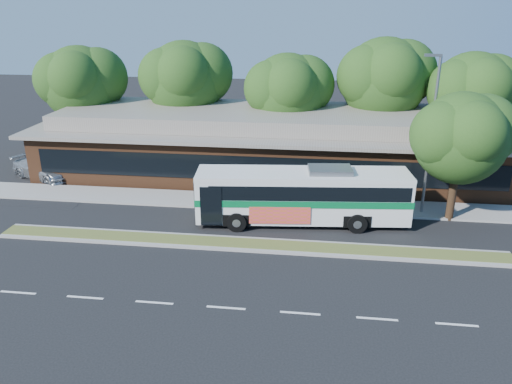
# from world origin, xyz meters

# --- Properties ---
(ground) EXTENTS (120.00, 120.00, 0.00)m
(ground) POSITION_xyz_m (0.00, 0.00, 0.00)
(ground) COLOR black
(ground) RESTS_ON ground
(median_strip) EXTENTS (26.00, 1.10, 0.15)m
(median_strip) POSITION_xyz_m (0.00, 0.60, 0.07)
(median_strip) COLOR #535926
(median_strip) RESTS_ON ground
(sidewalk) EXTENTS (44.00, 2.60, 0.12)m
(sidewalk) POSITION_xyz_m (0.00, 6.40, 0.06)
(sidewalk) COLOR gray
(sidewalk) RESTS_ON ground
(parking_lot) EXTENTS (14.00, 12.00, 0.01)m
(parking_lot) POSITION_xyz_m (-18.00, 10.00, 0.01)
(parking_lot) COLOR black
(parking_lot) RESTS_ON ground
(plaza_building) EXTENTS (33.20, 11.20, 4.45)m
(plaza_building) POSITION_xyz_m (0.00, 12.99, 2.13)
(plaza_building) COLOR brown
(plaza_building) RESTS_ON ground
(lamp_post) EXTENTS (0.93, 0.18, 9.07)m
(lamp_post) POSITION_xyz_m (9.56, 6.00, 4.90)
(lamp_post) COLOR slate
(lamp_post) RESTS_ON ground
(tree_bg_a) EXTENTS (6.47, 5.80, 8.63)m
(tree_bg_a) POSITION_xyz_m (-14.58, 15.14, 5.87)
(tree_bg_a) COLOR black
(tree_bg_a) RESTS_ON ground
(tree_bg_b) EXTENTS (6.69, 6.00, 9.00)m
(tree_bg_b) POSITION_xyz_m (-6.57, 16.14, 6.14)
(tree_bg_b) COLOR black
(tree_bg_b) RESTS_ON ground
(tree_bg_c) EXTENTS (6.24, 5.60, 8.26)m
(tree_bg_c) POSITION_xyz_m (1.40, 15.13, 5.59)
(tree_bg_c) COLOR black
(tree_bg_c) RESTS_ON ground
(tree_bg_d) EXTENTS (6.91, 6.20, 9.37)m
(tree_bg_d) POSITION_xyz_m (8.45, 16.15, 6.42)
(tree_bg_d) COLOR black
(tree_bg_d) RESTS_ON ground
(tree_bg_e) EXTENTS (6.47, 5.80, 8.50)m
(tree_bg_e) POSITION_xyz_m (14.42, 15.14, 5.74)
(tree_bg_e) COLOR black
(tree_bg_e) RESTS_ON ground
(transit_bus) EXTENTS (11.81, 3.64, 3.26)m
(transit_bus) POSITION_xyz_m (2.74, 3.80, 1.82)
(transit_bus) COLOR silver
(transit_bus) RESTS_ON ground
(sedan) EXTENTS (5.33, 3.86, 1.43)m
(sedan) POSITION_xyz_m (-15.62, 9.15, 0.72)
(sedan) COLOR #A5A8AC
(sedan) RESTS_ON ground
(sidewalk_tree) EXTENTS (5.56, 4.99, 7.25)m
(sidewalk_tree) POSITION_xyz_m (11.36, 5.42, 4.87)
(sidewalk_tree) COLOR black
(sidewalk_tree) RESTS_ON ground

